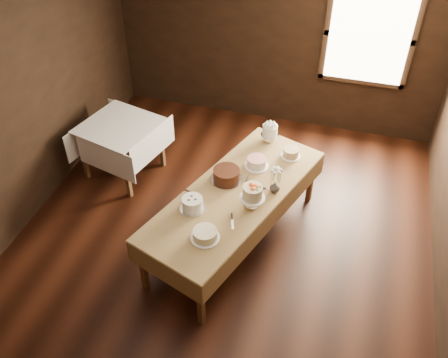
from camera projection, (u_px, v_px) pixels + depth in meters
floor at (219, 248)px, 6.04m from camera, size 5.00×6.00×0.01m
ceiling at (217, 30)px, 4.22m from camera, size 5.00×6.00×0.01m
wall_back at (277, 38)px, 7.32m from camera, size 5.00×0.02×2.80m
wall_left at (10, 120)px, 5.67m from camera, size 0.02×6.00×2.80m
window at (369, 38)px, 6.87m from camera, size 1.10×0.05×1.30m
display_table at (235, 196)px, 5.68m from camera, size 1.77×2.71×0.78m
side_table at (120, 131)px, 6.71m from camera, size 1.15×1.15×0.80m
cake_meringue at (270, 134)px, 6.34m from camera, size 0.27×0.27×0.25m
cake_speckled at (291, 153)px, 6.12m from camera, size 0.27×0.27×0.12m
cake_lattice at (257, 163)px, 5.98m from camera, size 0.29×0.29×0.11m
cake_chocolate at (226, 175)px, 5.77m from camera, size 0.38×0.38×0.15m
cake_flowers at (252, 197)px, 5.40m from camera, size 0.28×0.28×0.29m
cake_swirl at (192, 204)px, 5.40m from camera, size 0.32×0.32×0.15m
cake_cream at (205, 235)px, 5.08m from camera, size 0.31×0.31×0.11m
cake_server_b at (232, 224)px, 5.26m from camera, size 0.10×0.24×0.01m
cake_server_c at (248, 177)px, 5.85m from camera, size 0.03×0.24×0.01m
cake_server_d at (273, 189)px, 5.68m from camera, size 0.24×0.05×0.01m
cake_server_e at (196, 195)px, 5.61m from camera, size 0.24×0.09×0.01m
flower_vase at (275, 187)px, 5.63m from camera, size 0.13×0.13×0.13m
flower_bouquet at (276, 175)px, 5.51m from camera, size 0.14×0.14×0.20m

